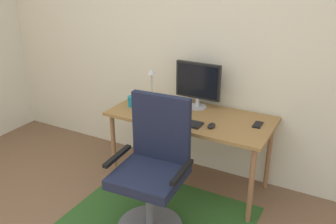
% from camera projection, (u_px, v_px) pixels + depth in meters
% --- Properties ---
extents(wall_back, '(6.00, 0.10, 2.60)m').
position_uv_depth(wall_back, '(210.00, 46.00, 3.46)').
color(wall_back, beige).
rests_on(wall_back, ground).
extents(area_rug, '(1.50, 1.25, 0.01)m').
position_uv_depth(area_rug, '(156.00, 222.00, 3.07)').
color(area_rug, '#2A5320').
rests_on(area_rug, ground).
extents(desk, '(1.50, 0.69, 0.74)m').
position_uv_depth(desk, '(190.00, 122.00, 3.37)').
color(desk, olive).
rests_on(desk, ground).
extents(monitor, '(0.44, 0.18, 0.44)m').
position_uv_depth(monitor, '(198.00, 83.00, 3.42)').
color(monitor, '#B2B2B7').
rests_on(monitor, desk).
extents(keyboard, '(0.43, 0.13, 0.02)m').
position_uv_depth(keyboard, '(179.00, 121.00, 3.19)').
color(keyboard, black).
rests_on(keyboard, desk).
extents(computer_mouse, '(0.06, 0.10, 0.03)m').
position_uv_depth(computer_mouse, '(211.00, 126.00, 3.09)').
color(computer_mouse, black).
rests_on(computer_mouse, desk).
extents(coffee_cup, '(0.09, 0.09, 0.10)m').
position_uv_depth(coffee_cup, '(132.00, 101.00, 3.53)').
color(coffee_cup, '#15768E').
rests_on(coffee_cup, desk).
extents(cell_phone, '(0.07, 0.14, 0.01)m').
position_uv_depth(cell_phone, '(258.00, 125.00, 3.13)').
color(cell_phone, black).
rests_on(cell_phone, desk).
extents(desk_lamp, '(0.11, 0.11, 0.38)m').
position_uv_depth(desk_lamp, '(152.00, 83.00, 3.46)').
color(desk_lamp, black).
rests_on(desk_lamp, desk).
extents(office_chair, '(0.61, 0.54, 1.11)m').
position_uv_depth(office_chair, '(153.00, 176.00, 2.86)').
color(office_chair, slate).
rests_on(office_chair, ground).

